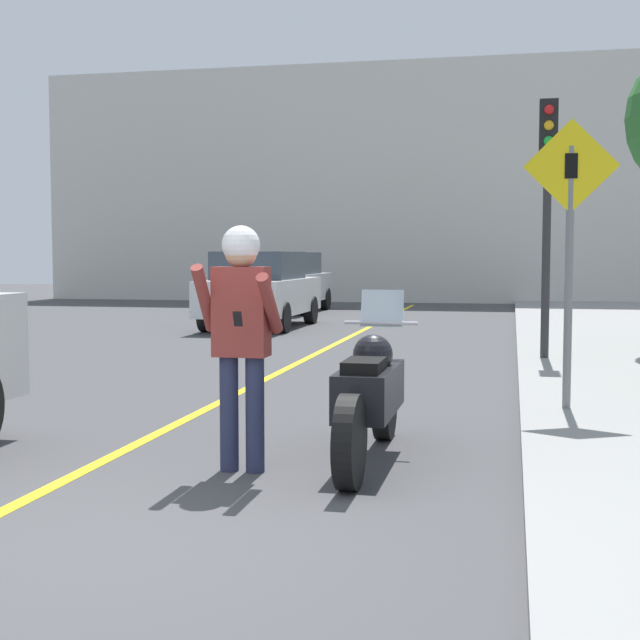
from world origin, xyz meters
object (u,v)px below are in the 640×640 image
at_px(motorcycle, 370,396).
at_px(parked_car_white, 261,289).
at_px(traffic_light, 548,179).
at_px(parked_car_silver, 287,282).
at_px(person_biker, 241,320).
at_px(crossing_sign, 570,235).

height_order(motorcycle, parked_car_white, parked_car_white).
height_order(traffic_light, parked_car_white, traffic_light).
bearing_deg(parked_car_white, parked_car_silver, 98.20).
bearing_deg(motorcycle, person_biker, -148.55).
relative_size(crossing_sign, parked_car_silver, 0.67).
relative_size(motorcycle, crossing_sign, 0.85).
height_order(person_biker, crossing_sign, crossing_sign).
xyz_separation_m(parked_car_white, parked_car_silver, (-0.77, 5.31, 0.00)).
relative_size(traffic_light, parked_car_silver, 0.89).
height_order(parked_car_white, parked_car_silver, same).
distance_m(person_biker, traffic_light, 7.64).
bearing_deg(person_biker, parked_car_silver, 103.31).
bearing_deg(parked_car_white, traffic_light, -43.48).
distance_m(motorcycle, crossing_sign, 3.00).
distance_m(crossing_sign, traffic_light, 4.45).
bearing_deg(motorcycle, traffic_light, 76.69).
bearing_deg(crossing_sign, person_biker, -132.49).
bearing_deg(parked_car_silver, traffic_light, -58.54).
bearing_deg(parked_car_white, motorcycle, -70.23).
bearing_deg(traffic_light, person_biker, -108.90).
bearing_deg(parked_car_silver, parked_car_white, -81.80).
relative_size(crossing_sign, traffic_light, 0.75).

